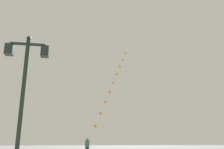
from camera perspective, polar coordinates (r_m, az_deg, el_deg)
The scene contains 3 objects.
twin_lantern_lamp_post at distance 8.75m, azimuth -20.37°, elevation -0.61°, with size 1.51×0.28×5.03m.
kite_train at distance 28.12m, azimuth -0.25°, elevation -3.34°, with size 6.37×9.61×14.01m.
kite_flyer at distance 20.82m, azimuth -6.01°, elevation -17.02°, with size 0.42×0.62×1.71m.
Camera 1 is at (-0.54, -0.10, 1.31)m, focal length 37.83 mm.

